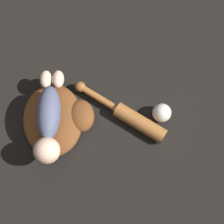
{
  "coord_description": "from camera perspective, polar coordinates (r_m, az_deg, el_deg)",
  "views": [
    {
      "loc": [
        0.41,
        0.18,
        1.26
      ],
      "look_at": [
        0.02,
        0.19,
        0.07
      ],
      "focal_mm": 50.0,
      "sensor_mm": 36.0,
      "label": 1
    }
  ],
  "objects": [
    {
      "name": "ground_plane",
      "position": [
        1.33,
        -8.18,
        -0.35
      ],
      "size": [
        6.0,
        6.0,
        0.0
      ],
      "primitive_type": "plane",
      "color": "black"
    },
    {
      "name": "baby_figure",
      "position": [
        1.21,
        -11.52,
        -1.44
      ],
      "size": [
        0.39,
        0.11,
        0.1
      ],
      "color": "#4C516B",
      "rests_on": "baseball_glove"
    },
    {
      "name": "baseball",
      "position": [
        1.29,
        9.09,
        -0.15
      ],
      "size": [
        0.08,
        0.08,
        0.08
      ],
      "color": "silver",
      "rests_on": "ground"
    },
    {
      "name": "baseball_glove",
      "position": [
        1.29,
        -9.9,
        -1.2
      ],
      "size": [
        0.33,
        0.31,
        0.07
      ],
      "color": "brown",
      "rests_on": "ground"
    },
    {
      "name": "baseball_bat",
      "position": [
        1.28,
        3.19,
        -0.81
      ],
      "size": [
        0.28,
        0.38,
        0.06
      ],
      "color": "#9E602D",
      "rests_on": "ground"
    }
  ]
}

